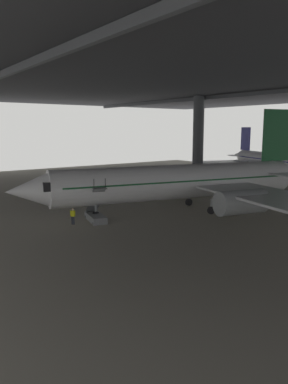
{
  "coord_description": "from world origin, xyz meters",
  "views": [
    {
      "loc": [
        34.42,
        -23.49,
        9.91
      ],
      "look_at": [
        0.36,
        1.43,
        2.69
      ],
      "focal_mm": 34.93,
      "sensor_mm": 36.0,
      "label": 1
    }
  ],
  "objects": [
    {
      "name": "ground_plane",
      "position": [
        0.0,
        0.0,
        0.0
      ],
      "size": [
        110.0,
        110.0,
        0.0
      ],
      "primitive_type": "plane",
      "color": "gray"
    },
    {
      "name": "airplane_main",
      "position": [
        1.56,
        6.37,
        3.61
      ],
      "size": [
        38.8,
        39.48,
        12.34
      ],
      "color": "white",
      "rests_on": "ground_plane"
    },
    {
      "name": "boarding_stairs",
      "position": [
        -0.37,
        -4.49,
        0.75
      ],
      "size": [
        4.59,
        2.4,
        4.84
      ],
      "color": "slate",
      "rests_on": "ground_plane"
    },
    {
      "name": "crew_worker_by_stairs",
      "position": [
        -0.47,
        -7.14,
        0.98
      ],
      "size": [
        0.4,
        0.44,
        1.72
      ],
      "color": "#232838",
      "rests_on": "ground_plane"
    },
    {
      "name": "hangar_structure",
      "position": [
        -0.1,
        13.8,
        16.67
      ],
      "size": [
        121.0,
        99.0,
        17.32
      ],
      "color": "#4C4F54",
      "rests_on": "ground_plane"
    },
    {
      "name": "airplane_distant",
      "position": [
        -12.43,
        44.46,
        3.2
      ],
      "size": [
        30.93,
        30.65,
        10.14
      ],
      "color": "white",
      "rests_on": "ground_plane"
    }
  ]
}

